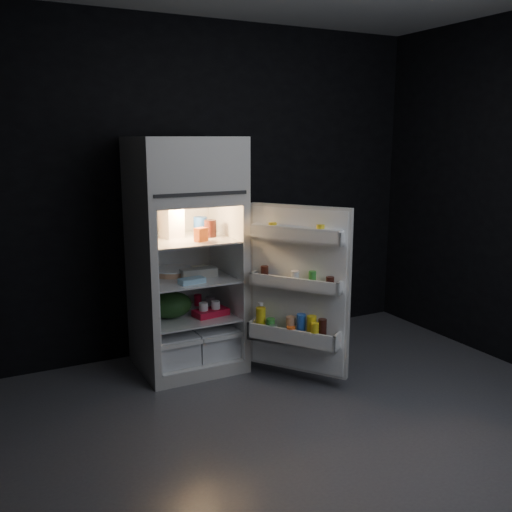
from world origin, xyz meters
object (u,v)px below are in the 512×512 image
yogurt_tray (211,312)px  fridge_door (297,292)px  refrigerator (184,247)px  egg_carton (199,273)px  milk_jug (172,222)px

yogurt_tray → fridge_door: bearing=-58.8°
fridge_door → refrigerator: bearing=131.2°
egg_carton → yogurt_tray: size_ratio=1.05×
fridge_door → egg_carton: 0.79m
refrigerator → milk_jug: bearing=146.5°
fridge_door → milk_jug: size_ratio=5.08×
milk_jug → egg_carton: 0.44m
refrigerator → fridge_door: size_ratio=1.46×
fridge_door → yogurt_tray: bearing=129.7°
fridge_door → milk_jug: (-0.68, 0.73, 0.46)m
egg_carton → refrigerator: bearing=133.2°
milk_jug → yogurt_tray: 0.76m
refrigerator → egg_carton: (0.08, -0.09, -0.19)m
refrigerator → fridge_door: (0.60, -0.68, -0.27)m
refrigerator → yogurt_tray: refrigerator is taller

